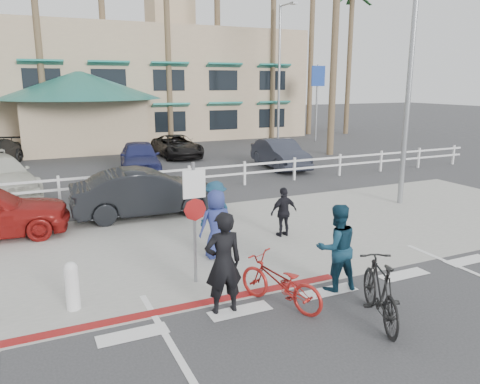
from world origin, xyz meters
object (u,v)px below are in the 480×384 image
sign_post (194,217)px  bike_red (280,282)px  bike_black (380,291)px  car_white_sedan (146,192)px

sign_post → bike_red: (1.08, -1.72, -0.96)m
bike_black → car_white_sedan: bearing=-52.4°
sign_post → bike_red: size_ratio=1.56×
bike_red → sign_post: bearing=-82.6°
sign_post → bike_red: sign_post is taller
bike_red → car_white_sedan: size_ratio=0.40×
sign_post → bike_black: (2.39, -2.97, -0.86)m
sign_post → bike_black: bearing=-51.1°
car_white_sedan → sign_post: bearing=178.3°
bike_red → bike_black: 1.82m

